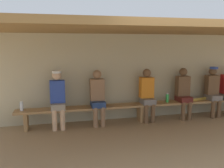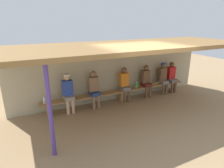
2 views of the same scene
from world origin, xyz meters
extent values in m
plane|color=#9E7F59|center=(0.00, 0.00, 0.00)|extent=(24.00, 24.00, 0.00)
cube|color=#B7AD8C|center=(0.00, 2.00, 1.10)|extent=(8.00, 0.20, 2.20)
cube|color=olive|center=(0.00, 0.70, 2.26)|extent=(8.00, 2.80, 0.12)
cube|color=#9E7547|center=(0.00, 1.55, 0.43)|extent=(6.00, 0.36, 0.05)
cube|color=#9E7547|center=(-2.75, 1.55, 0.21)|extent=(0.08, 0.29, 0.41)
cube|color=#9E7547|center=(0.00, 1.55, 0.21)|extent=(0.08, 0.29, 0.41)
cube|color=slate|center=(2.07, 1.53, 0.53)|extent=(0.32, 0.40, 0.14)
cylinder|color=brown|center=(1.98, 1.37, 0.24)|extent=(0.11, 0.11, 0.48)
cylinder|color=brown|center=(2.16, 1.37, 0.24)|extent=(0.11, 0.11, 0.48)
cube|color=brown|center=(2.07, 1.61, 0.86)|extent=(0.34, 0.20, 0.52)
sphere|color=brown|center=(2.07, 1.61, 1.23)|extent=(0.21, 0.21, 0.21)
cylinder|color=#2D47A5|center=(2.07, 1.57, 1.32)|extent=(0.21, 0.21, 0.05)
cube|color=gray|center=(-2.03, 1.53, 0.53)|extent=(0.32, 0.40, 0.14)
cylinder|color=#DBAD84|center=(-2.12, 1.37, 0.24)|extent=(0.11, 0.11, 0.48)
cylinder|color=#DBAD84|center=(-1.94, 1.37, 0.24)|extent=(0.11, 0.11, 0.48)
cube|color=#2D47A5|center=(-2.03, 1.61, 0.86)|extent=(0.34, 0.20, 0.52)
sphere|color=#DBAD84|center=(-2.03, 1.61, 1.23)|extent=(0.21, 0.21, 0.21)
cylinder|color=white|center=(-2.03, 1.57, 1.32)|extent=(0.21, 0.21, 0.05)
cube|color=navy|center=(-1.09, 1.53, 0.53)|extent=(0.32, 0.40, 0.14)
cylinder|color=#8C6647|center=(-1.18, 1.37, 0.24)|extent=(0.11, 0.11, 0.48)
cylinder|color=#8C6647|center=(-1.00, 1.37, 0.24)|extent=(0.11, 0.11, 0.48)
cube|color=#8C6647|center=(-1.09, 1.61, 0.86)|extent=(0.34, 0.20, 0.52)
sphere|color=#8C6647|center=(-1.09, 1.61, 1.23)|extent=(0.21, 0.21, 0.21)
cube|color=#591E19|center=(1.19, 1.53, 0.53)|extent=(0.32, 0.40, 0.14)
cylinder|color=brown|center=(1.10, 1.37, 0.24)|extent=(0.11, 0.11, 0.48)
cylinder|color=brown|center=(1.28, 1.37, 0.24)|extent=(0.11, 0.11, 0.48)
cube|color=brown|center=(1.19, 1.61, 0.86)|extent=(0.34, 0.20, 0.52)
sphere|color=brown|center=(1.19, 1.61, 1.23)|extent=(0.21, 0.21, 0.21)
cube|color=slate|center=(0.18, 1.53, 0.53)|extent=(0.32, 0.40, 0.14)
cylinder|color=brown|center=(0.09, 1.37, 0.24)|extent=(0.11, 0.11, 0.48)
cylinder|color=brown|center=(0.27, 1.37, 0.24)|extent=(0.11, 0.11, 0.48)
cube|color=orange|center=(0.18, 1.61, 0.86)|extent=(0.34, 0.20, 0.52)
sphere|color=brown|center=(0.18, 1.61, 1.23)|extent=(0.21, 0.21, 0.21)
cylinder|color=silver|center=(-2.83, 1.56, 0.56)|extent=(0.08, 0.08, 0.19)
cylinder|color=white|center=(-2.83, 1.56, 0.67)|extent=(0.05, 0.05, 0.02)
cylinder|color=green|center=(0.73, 1.55, 0.57)|extent=(0.08, 0.08, 0.21)
cylinder|color=white|center=(0.73, 1.55, 0.68)|extent=(0.05, 0.05, 0.02)
cylinder|color=#B28C33|center=(1.70, 1.55, 0.49)|extent=(0.86, 0.32, 0.07)
camera|label=1|loc=(-2.03, -3.93, 1.93)|focal=37.89mm
camera|label=2|loc=(-3.37, -4.54, 3.00)|focal=30.63mm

